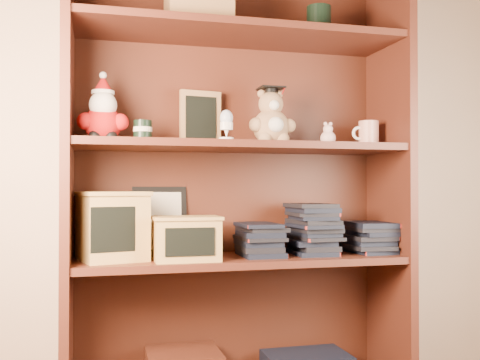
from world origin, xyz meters
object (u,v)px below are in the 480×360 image
(bookcase, at_px, (236,192))
(teacher_mug, at_px, (368,134))
(grad_teddy_bear, at_px, (271,122))
(treats_box, at_px, (112,226))

(bookcase, relative_size, teacher_mug, 15.15)
(bookcase, relative_size, grad_teddy_bear, 7.62)
(bookcase, xyz_separation_m, grad_teddy_bear, (0.12, -0.06, 0.25))
(teacher_mug, distance_m, treats_box, 0.99)
(bookcase, bearing_deg, treats_box, -173.28)
(treats_box, bearing_deg, bookcase, 6.72)
(bookcase, distance_m, grad_teddy_bear, 0.28)
(grad_teddy_bear, bearing_deg, treats_box, 179.45)
(bookcase, bearing_deg, teacher_mug, -5.77)
(grad_teddy_bear, height_order, teacher_mug, grad_teddy_bear)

